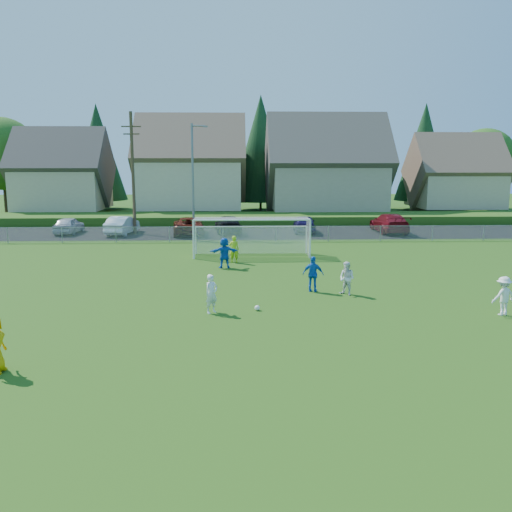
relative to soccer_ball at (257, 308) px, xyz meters
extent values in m
plane|color=#193D0C|center=(0.13, -3.03, -0.11)|extent=(160.00, 160.00, 0.00)
plane|color=black|center=(0.13, 24.47, -0.10)|extent=(60.00, 60.00, 0.00)
cube|color=#1E420F|center=(0.13, 31.97, 0.29)|extent=(70.00, 6.00, 0.80)
sphere|color=white|center=(0.00, 0.00, 0.00)|extent=(0.22, 0.22, 0.22)
imported|color=white|center=(-1.86, -0.28, 0.68)|extent=(0.69, 0.67, 1.59)
imported|color=white|center=(4.20, 2.46, 0.66)|extent=(0.94, 0.95, 1.54)
imported|color=white|center=(9.77, -1.01, 0.68)|extent=(1.14, 0.84, 1.57)
imported|color=blue|center=(2.75, 3.17, 0.73)|extent=(1.06, 0.67, 1.68)
imported|color=blue|center=(-1.54, 9.04, 0.77)|extent=(1.70, 0.78, 1.76)
imported|color=#AFD919|center=(-0.99, 10.61, 0.71)|extent=(0.65, 0.48, 1.64)
imported|color=#B7B9BF|center=(-14.96, 24.24, 0.60)|extent=(1.79, 4.19, 1.41)
imported|color=white|center=(-10.37, 23.62, 0.65)|extent=(2.18, 4.77, 1.52)
imported|color=#58140A|center=(-4.86, 23.33, 0.62)|extent=(2.97, 5.47, 1.45)
imported|color=black|center=(-1.56, 24.14, 0.61)|extent=(2.47, 5.16, 1.45)
imported|color=#191343|center=(4.93, 24.03, 0.64)|extent=(2.09, 4.53, 1.50)
imported|color=maroon|center=(12.18, 23.86, 0.70)|extent=(2.32, 5.63, 1.63)
cylinder|color=white|center=(-3.52, 11.97, 1.11)|extent=(0.12, 0.12, 2.44)
cylinder|color=white|center=(3.78, 11.97, 1.11)|extent=(0.12, 0.12, 2.44)
cylinder|color=white|center=(0.13, 11.97, 2.33)|extent=(7.30, 0.12, 0.12)
cylinder|color=white|center=(-3.52, 13.77, 0.79)|extent=(0.08, 0.08, 1.80)
cylinder|color=white|center=(3.78, 13.77, 0.79)|extent=(0.08, 0.08, 1.80)
cylinder|color=white|center=(0.13, 13.77, 1.69)|extent=(7.30, 0.08, 0.08)
cube|color=silver|center=(0.13, 13.77, 0.79)|extent=(7.30, 0.02, 1.80)
cube|color=silver|center=(-3.52, 12.87, 1.11)|extent=(0.02, 1.80, 2.44)
cube|color=silver|center=(3.78, 12.87, 1.11)|extent=(0.02, 1.80, 2.44)
cube|color=silver|center=(0.13, 12.87, 2.33)|extent=(7.30, 1.80, 0.02)
cube|color=gray|center=(0.13, 18.97, 1.06)|extent=(52.00, 0.03, 0.03)
cube|color=gray|center=(0.13, 18.97, 0.49)|extent=(52.00, 0.02, 1.14)
cylinder|color=gray|center=(0.13, 18.97, 0.49)|extent=(0.06, 0.06, 1.20)
cylinder|color=slate|center=(-4.37, 22.97, 4.39)|extent=(0.18, 0.18, 9.00)
cylinder|color=slate|center=(-3.87, 22.97, 8.69)|extent=(1.20, 0.12, 0.12)
cube|color=slate|center=(-3.27, 22.97, 8.64)|extent=(0.36, 0.18, 0.12)
cylinder|color=#473321|center=(-9.37, 23.97, 4.89)|extent=(0.26, 0.26, 10.00)
cube|color=#473321|center=(-9.37, 23.97, 8.69)|extent=(1.60, 0.10, 0.10)
cube|color=#473321|center=(-9.37, 23.97, 8.09)|extent=(1.30, 0.10, 0.10)
cube|color=tan|center=(-19.87, 38.97, 2.94)|extent=(9.00, 8.00, 4.50)
pyramid|color=#423D38|center=(-19.87, 38.97, 9.60)|extent=(9.90, 8.80, 4.41)
cube|color=#C6B58E|center=(-5.87, 39.97, 3.44)|extent=(11.00, 9.00, 5.50)
pyramid|color=brown|center=(-5.87, 39.97, 11.15)|extent=(12.10, 9.90, 4.96)
cube|color=tan|center=(9.13, 38.97, 3.19)|extent=(12.00, 10.00, 5.00)
pyramid|color=#4C473F|center=(9.13, 38.97, 11.21)|extent=(13.20, 11.00, 5.52)
cube|color=tan|center=(24.13, 39.97, 2.69)|extent=(9.00, 8.00, 4.00)
pyramid|color=brown|center=(24.13, 39.97, 9.10)|extent=(9.90, 8.80, 4.41)
cylinder|color=#382616|center=(-27.87, 42.97, 1.87)|extent=(0.36, 0.36, 3.96)
sphere|color=#2B5B19|center=(-27.87, 42.97, 6.71)|extent=(8.36, 8.36, 8.36)
cylinder|color=#382616|center=(-17.87, 46.97, 0.49)|extent=(0.30, 0.30, 1.20)
cone|color=#143819|center=(-17.87, 46.97, 6.94)|extent=(6.76, 6.76, 11.70)
cylinder|color=#382616|center=(-7.87, 47.97, 0.49)|extent=(0.30, 0.30, 1.20)
cone|color=#143819|center=(-7.87, 47.97, 6.49)|extent=(6.24, 6.24, 10.80)
cylinder|color=#382616|center=(2.13, 44.97, 0.49)|extent=(0.30, 0.30, 1.20)
cone|color=#143819|center=(2.13, 44.97, 7.39)|extent=(7.28, 7.28, 12.60)
cylinder|color=#382616|center=(12.13, 46.97, 1.87)|extent=(0.36, 0.36, 3.96)
sphere|color=#2B5B19|center=(12.13, 46.97, 6.71)|extent=(8.36, 8.36, 8.36)
cylinder|color=#382616|center=(22.13, 44.97, 0.49)|extent=(0.30, 0.30, 1.20)
cone|color=#143819|center=(22.13, 44.97, 6.94)|extent=(6.76, 6.76, 11.70)
cylinder|color=#382616|center=(30.13, 45.97, 1.69)|extent=(0.36, 0.36, 3.60)
sphere|color=#2B5B19|center=(30.13, 45.97, 6.09)|extent=(7.60, 7.60, 7.60)
camera|label=1|loc=(-0.82, -21.54, 6.00)|focal=38.00mm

